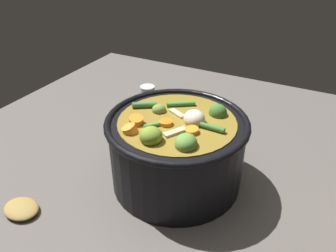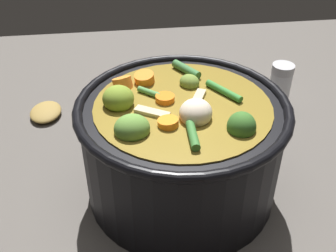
% 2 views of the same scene
% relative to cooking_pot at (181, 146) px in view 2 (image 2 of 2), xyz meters
% --- Properties ---
extents(ground_plane, '(1.10, 1.10, 0.00)m').
position_rel_cooking_pot_xyz_m(ground_plane, '(0.00, 0.00, -0.07)').
color(ground_plane, '#514C47').
extents(cooking_pot, '(0.26, 0.26, 0.16)m').
position_rel_cooking_pot_xyz_m(cooking_pot, '(0.00, 0.00, 0.00)').
color(cooking_pot, black).
rests_on(cooking_pot, ground_plane).
extents(wooden_spoon, '(0.17, 0.23, 0.01)m').
position_rel_cooking_pot_xyz_m(wooden_spoon, '(-0.26, 0.20, -0.07)').
color(wooden_spoon, olive).
rests_on(wooden_spoon, ground_plane).
extents(salt_shaker, '(0.04, 0.04, 0.08)m').
position_rel_cooking_pot_xyz_m(salt_shaker, '(0.20, 0.18, -0.03)').
color(salt_shaker, silver).
rests_on(salt_shaker, ground_plane).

